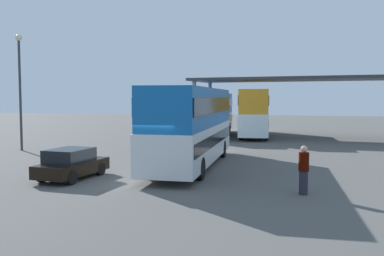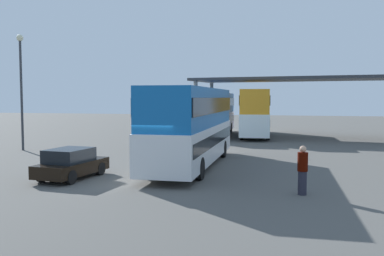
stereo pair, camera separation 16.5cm
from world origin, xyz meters
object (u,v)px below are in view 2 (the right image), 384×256
object	(u,v)px
double_decker_main	(192,124)
parked_hatchback	(71,164)
pedestrian_waiting	(303,170)
double_decker_near_canopy	(214,112)
double_decker_mid_row	(256,111)
lamppost_tall	(21,78)

from	to	relation	value
double_decker_main	parked_hatchback	xyz separation A→B (m)	(-4.39, -4.60, -1.56)
parked_hatchback	pedestrian_waiting	world-z (taller)	pedestrian_waiting
double_decker_near_canopy	double_decker_mid_row	xyz separation A→B (m)	(3.99, -0.26, 0.13)
double_decker_near_canopy	lamppost_tall	xyz separation A→B (m)	(-10.58, -14.42, 2.70)
double_decker_main	pedestrian_waiting	distance (m)	7.82
double_decker_main	parked_hatchback	world-z (taller)	double_decker_main
double_decker_mid_row	pedestrian_waiting	size ratio (longest dim) A/B	6.22
lamppost_tall	double_decker_near_canopy	bearing A→B (deg)	53.72
pedestrian_waiting	double_decker_near_canopy	bearing A→B (deg)	-157.37
double_decker_near_canopy	pedestrian_waiting	xyz separation A→B (m)	(7.64, -23.67, -1.29)
double_decker_near_canopy	pedestrian_waiting	distance (m)	24.90
double_decker_main	lamppost_tall	xyz separation A→B (m)	(-12.75, 3.82, 2.67)
double_decker_main	parked_hatchback	bearing A→B (deg)	135.38
double_decker_near_canopy	lamppost_tall	bearing A→B (deg)	142.63
parked_hatchback	double_decker_near_canopy	size ratio (longest dim) A/B	0.34
double_decker_mid_row	pedestrian_waiting	distance (m)	23.73
double_decker_main	double_decker_mid_row	distance (m)	18.07
double_decker_mid_row	lamppost_tall	xyz separation A→B (m)	(-14.57, -14.16, 2.57)
parked_hatchback	double_decker_near_canopy	bearing A→B (deg)	0.82
double_decker_near_canopy	lamppost_tall	distance (m)	18.09
pedestrian_waiting	lamppost_tall	bearing A→B (deg)	-112.17
double_decker_near_canopy	double_decker_mid_row	distance (m)	4.00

